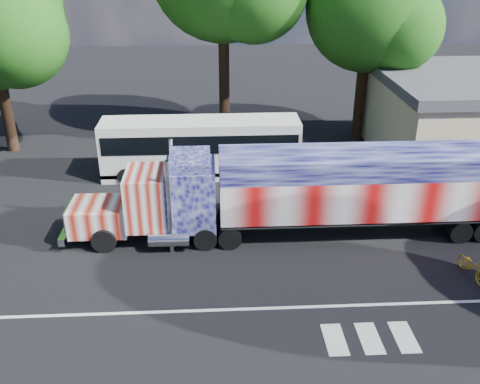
{
  "coord_description": "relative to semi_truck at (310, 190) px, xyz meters",
  "views": [
    {
      "loc": [
        -1.18,
        -18.78,
        12.34
      ],
      "look_at": [
        0.0,
        3.0,
        1.9
      ],
      "focal_mm": 40.0,
      "sensor_mm": 36.0,
      "label": 1
    }
  ],
  "objects": [
    {
      "name": "lane_markings",
      "position": [
        -1.38,
        -6.16,
        -2.19
      ],
      "size": [
        30.0,
        2.67,
        0.01
      ],
      "color": "silver",
      "rests_on": "ground"
    },
    {
      "name": "ground",
      "position": [
        -3.09,
        -2.39,
        -2.19
      ],
      "size": [
        100.0,
        100.0,
        0.0
      ],
      "primitive_type": "plane",
      "color": "black"
    },
    {
      "name": "woman",
      "position": [
        -9.21,
        -0.89,
        -1.39
      ],
      "size": [
        0.68,
        0.56,
        1.6
      ],
      "primitive_type": "imported",
      "rotation": [
        0.0,
        0.0,
        -0.36
      ],
      "color": "slate",
      "rests_on": "ground"
    },
    {
      "name": "tree_ne_a",
      "position": [
        5.62,
        12.69,
        6.14
      ],
      "size": [
        8.18,
        7.79,
        12.29
      ],
      "color": "black",
      "rests_on": "ground"
    },
    {
      "name": "coach_bus",
      "position": [
        -4.94,
        7.11,
        -0.52
      ],
      "size": [
        11.06,
        2.57,
        3.22
      ],
      "color": "silver",
      "rests_on": "ground"
    },
    {
      "name": "bicycle",
      "position": [
        5.96,
        -3.8,
        -1.71
      ],
      "size": [
        0.92,
        1.9,
        0.95
      ],
      "primitive_type": "imported",
      "rotation": [
        0.0,
        0.0,
        0.16
      ],
      "color": "gold",
      "rests_on": "ground"
    },
    {
      "name": "semi_truck",
      "position": [
        0.0,
        0.0,
        0.0
      ],
      "size": [
        19.97,
        3.15,
        4.26
      ],
      "color": "black",
      "rests_on": "ground"
    }
  ]
}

